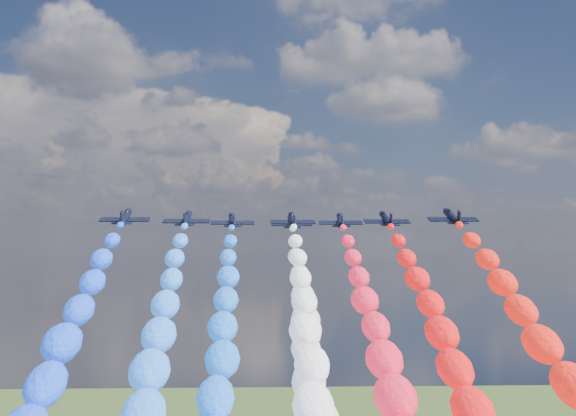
{
  "coord_description": "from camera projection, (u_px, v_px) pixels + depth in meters",
  "views": [
    {
      "loc": [
        -5.8,
        -135.42,
        96.17
      ],
      "look_at": [
        0.0,
        4.0,
        103.0
      ],
      "focal_mm": 48.59,
      "sensor_mm": 36.0,
      "label": 1
    }
  ],
  "objects": [
    {
      "name": "jet_4",
      "position": [
        291.0,
        222.0,
        158.4
      ],
      "size": [
        8.42,
        11.41,
        5.64
      ],
      "primitive_type": null,
      "rotation": [
        0.3,
        0.0,
        0.02
      ],
      "color": "black"
    },
    {
      "name": "jet_6",
      "position": [
        386.0,
        219.0,
        140.77
      ],
      "size": [
        8.63,
        11.56,
        5.64
      ],
      "primitive_type": null,
      "rotation": [
        0.3,
        0.0,
        0.03
      ],
      "color": "black"
    },
    {
      "name": "trail_1",
      "position": [
        143.0,
        413.0,
        85.67
      ],
      "size": [
        6.29,
        101.73,
        49.88
      ],
      "primitive_type": null,
      "color": "#2A77FC"
    },
    {
      "name": "jet_0",
      "position": [
        125.0,
        217.0,
        130.44
      ],
      "size": [
        8.34,
        11.35,
        5.64
      ],
      "primitive_type": null,
      "rotation": [
        0.3,
        0.0,
        0.01
      ],
      "color": "black"
    },
    {
      "name": "trail_2",
      "position": [
        219.0,
        397.0,
        94.81
      ],
      "size": [
        6.29,
        101.73,
        49.88
      ],
      "primitive_type": null,
      "color": "blue"
    },
    {
      "name": "trail_4",
      "position": [
        309.0,
        382.0,
        105.18
      ],
      "size": [
        6.29,
        101.73,
        49.88
      ],
      "primitive_type": null,
      "color": "silver"
    },
    {
      "name": "jet_7",
      "position": [
        452.0,
        217.0,
        129.9
      ],
      "size": [
        8.48,
        11.45,
        5.64
      ],
      "primitive_type": null,
      "rotation": [
        0.3,
        0.0,
        0.02
      ],
      "color": "black"
    },
    {
      "name": "trail_6",
      "position": [
        465.0,
        409.0,
        87.55
      ],
      "size": [
        6.29,
        101.73,
        49.88
      ],
      "primitive_type": null,
      "color": "red"
    },
    {
      "name": "jet_2",
      "position": [
        232.0,
        221.0,
        148.03
      ],
      "size": [
        8.98,
        11.81,
        5.64
      ],
      "primitive_type": null,
      "rotation": [
        0.3,
        0.0,
        0.07
      ],
      "color": "black"
    },
    {
      "name": "jet_5",
      "position": [
        341.0,
        221.0,
        147.97
      ],
      "size": [
        8.92,
        11.76,
        5.64
      ],
      "primitive_type": null,
      "rotation": [
        0.3,
        0.0,
        -0.06
      ],
      "color": "black"
    },
    {
      "name": "trail_5",
      "position": [
        388.0,
        397.0,
        94.75
      ],
      "size": [
        6.29,
        101.73,
        49.88
      ],
      "primitive_type": null,
      "color": "#F31938"
    },
    {
      "name": "jet_3",
      "position": [
        293.0,
        220.0,
        143.99
      ],
      "size": [
        8.49,
        11.46,
        5.64
      ],
      "primitive_type": null,
      "rotation": [
        0.3,
        0.0,
        0.02
      ],
      "color": "black"
    },
    {
      "name": "jet_1",
      "position": [
        187.0,
        219.0,
        138.89
      ],
      "size": [
        8.51,
        11.48,
        5.64
      ],
      "primitive_type": null,
      "rotation": [
        0.3,
        0.0,
        -0.02
      ],
      "color": "black"
    },
    {
      "name": "trail_3",
      "position": [
        314.0,
        404.0,
        90.77
      ],
      "size": [
        6.29,
        101.73,
        49.88
      ],
      "primitive_type": null,
      "color": "white"
    }
  ]
}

